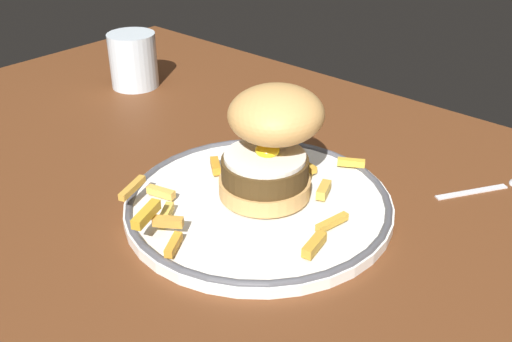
{
  "coord_description": "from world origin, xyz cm",
  "views": [
    {
      "loc": [
        35.07,
        -37.7,
        35.13
      ],
      "look_at": [
        -0.39,
        2.38,
        4.6
      ],
      "focal_mm": 41.39,
      "sensor_mm": 36.0,
      "label": 1
    }
  ],
  "objects": [
    {
      "name": "fries_pile",
      "position": [
        -0.5,
        -1.31,
        2.48
      ],
      "size": [
        20.86,
        27.83,
        2.95
      ],
      "color": "orange",
      "rests_on": "dinner_plate"
    },
    {
      "name": "water_glass",
      "position": [
        -38.66,
        16.41,
        3.73
      ],
      "size": [
        7.47,
        7.47,
        8.54
      ],
      "color": "silver",
      "rests_on": "ground_plane"
    },
    {
      "name": "ground_plane",
      "position": [
        0.0,
        0.0,
        -2.0
      ],
      "size": [
        125.95,
        81.46,
        4.0
      ],
      "primitive_type": "cube",
      "color": "#5D3219"
    },
    {
      "name": "burger",
      "position": [
        0.15,
        4.3,
        7.54
      ],
      "size": [
        11.66,
        12.53,
        11.73
      ],
      "color": "tan",
      "rests_on": "dinner_plate"
    },
    {
      "name": "dinner_plate",
      "position": [
        -0.39,
        2.38,
        0.84
      ],
      "size": [
        28.64,
        28.64,
        1.6
      ],
      "color": "white",
      "rests_on": "ground_plane"
    }
  ]
}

